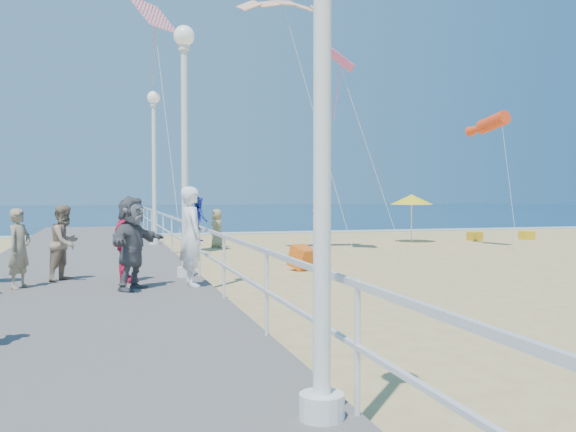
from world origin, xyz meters
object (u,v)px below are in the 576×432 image
object	(u,v)px
beach_walker_c	(217,229)
box_kite	(302,260)
lamp_post_mid	(185,123)
beach_chair_left	(475,236)
spectator_5	(132,243)
beach_walker_a	(316,223)
spectator_6	(19,248)
lamp_post_far	(154,151)
lamp_post_near	(322,0)
beach_chair_right	(527,235)
spectator_3	(126,242)
toddler_held	(199,219)
spectator_1	(65,243)
woman_holding_toddler	(192,237)
beach_umbrella	(412,200)

from	to	relation	value
beach_walker_c	box_kite	bearing A→B (deg)	-1.10
lamp_post_mid	beach_chair_left	xyz separation A→B (m)	(14.77, 12.35, -3.46)
spectator_5	beach_walker_a	distance (m)	19.62
spectator_6	lamp_post_far	bearing A→B (deg)	12.40
lamp_post_near	beach_chair_right	distance (m)	27.65
spectator_3	beach_walker_c	xyz separation A→B (m)	(3.89, 12.21, -0.42)
lamp_post_far	beach_chair_left	world-z (taller)	lamp_post_far
toddler_held	spectator_6	xyz separation A→B (m)	(-3.28, 0.47, -0.54)
beach_chair_left	beach_walker_c	bearing A→B (deg)	-176.71
lamp_post_mid	spectator_1	size ratio (longest dim) A/B	3.44
lamp_post_far	spectator_3	bearing A→B (deg)	-97.42
beach_walker_c	lamp_post_near	bearing A→B (deg)	-15.68
toddler_held	spectator_3	distance (m)	1.63
spectator_1	spectator_6	bearing A→B (deg)	173.38
spectator_5	beach_walker_a	xyz separation A→B (m)	(9.31, 17.27, -0.51)
woman_holding_toddler	lamp_post_far	bearing A→B (deg)	-6.70
spectator_3	beach_chair_right	size ratio (longest dim) A/B	2.90
lamp_post_near	beach_chair_right	world-z (taller)	lamp_post_near
spectator_5	beach_chair_left	xyz separation A→B (m)	(15.94, 14.00, -1.06)
lamp_post_mid	toddler_held	size ratio (longest dim) A/B	6.15
woman_holding_toddler	beach_walker_c	world-z (taller)	woman_holding_toddler
lamp_post_near	lamp_post_mid	distance (m)	9.00
beach_chair_right	spectator_5	bearing A→B (deg)	-143.37
toddler_held	spectator_3	world-z (taller)	toddler_held
lamp_post_near	spectator_5	world-z (taller)	lamp_post_near
lamp_post_mid	beach_chair_right	size ratio (longest dim) A/B	9.67
spectator_1	beach_umbrella	xyz separation A→B (m)	(13.90, 12.18, 0.74)
beach_walker_a	beach_chair_left	size ratio (longest dim) A/B	2.75
spectator_1	beach_chair_right	size ratio (longest dim) A/B	2.81
beach_chair_left	beach_chair_right	bearing A→B (deg)	-3.75
spectator_5	beach_umbrella	world-z (taller)	beach_umbrella
spectator_6	box_kite	xyz separation A→B (m)	(6.87, 4.39, -0.85)
lamp_post_mid	spectator_5	bearing A→B (deg)	-125.24
lamp_post_near	beach_umbrella	world-z (taller)	lamp_post_near
lamp_post_near	spectator_3	world-z (taller)	lamp_post_near
spectator_5	box_kite	bearing A→B (deg)	-10.31
beach_walker_c	spectator_6	bearing A→B (deg)	-33.32
lamp_post_far	beach_walker_c	distance (m)	4.73
toddler_held	beach_walker_a	size ratio (longest dim) A/B	0.57
spectator_5	beach_walker_a	bearing A→B (deg)	4.61
spectator_1	beach_walker_c	world-z (taller)	spectator_1
lamp_post_far	beach_chair_left	distance (m)	15.54
lamp_post_near	spectator_1	world-z (taller)	lamp_post_near
lamp_post_mid	spectator_1	xyz separation A→B (m)	(-2.43, 0.02, -2.49)
spectator_3	spectator_6	xyz separation A→B (m)	(-1.94, -0.32, -0.05)
lamp_post_near	toddler_held	xyz separation A→B (m)	(0.10, 7.65, -1.98)
beach_chair_right	beach_walker_c	bearing A→B (deg)	-177.97
lamp_post_near	spectator_6	bearing A→B (deg)	111.38
lamp_post_far	woman_holding_toddler	xyz separation A→B (m)	(-0.05, -10.50, -2.31)
toddler_held	beach_chair_left	size ratio (longest dim) A/B	1.57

